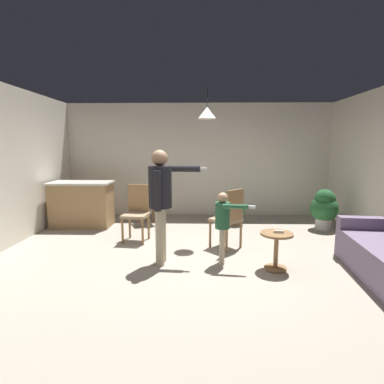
{
  "coord_description": "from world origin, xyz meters",
  "views": [
    {
      "loc": [
        0.02,
        -4.16,
        1.67
      ],
      "look_at": [
        -0.09,
        0.3,
        1.0
      ],
      "focal_mm": 28.12,
      "sensor_mm": 36.0,
      "label": 1
    }
  ],
  "objects_px": {
    "potted_plant_corner": "(324,207)",
    "potted_plant_by_wall": "(236,209)",
    "person_child": "(223,220)",
    "spare_remote_on_table": "(279,232)",
    "side_table_by_couch": "(276,247)",
    "dining_chair_by_counter": "(137,211)",
    "dining_chair_centre_back": "(150,199)",
    "kitchen_counter": "(82,204)",
    "person_adult": "(161,194)",
    "dining_chair_near_wall": "(229,216)"
  },
  "relations": [
    {
      "from": "person_child",
      "to": "spare_remote_on_table",
      "type": "height_order",
      "value": "person_child"
    },
    {
      "from": "potted_plant_corner",
      "to": "potted_plant_by_wall",
      "type": "relative_size",
      "value": 1.31
    },
    {
      "from": "person_child",
      "to": "dining_chair_centre_back",
      "type": "height_order",
      "value": "person_child"
    },
    {
      "from": "dining_chair_centre_back",
      "to": "spare_remote_on_table",
      "type": "bearing_deg",
      "value": -164.21
    },
    {
      "from": "potted_plant_by_wall",
      "to": "kitchen_counter",
      "type": "bearing_deg",
      "value": -176.03
    },
    {
      "from": "dining_chair_near_wall",
      "to": "spare_remote_on_table",
      "type": "height_order",
      "value": "dining_chair_near_wall"
    },
    {
      "from": "dining_chair_by_counter",
      "to": "dining_chair_centre_back",
      "type": "distance_m",
      "value": 1.2
    },
    {
      "from": "person_adult",
      "to": "potted_plant_by_wall",
      "type": "relative_size",
      "value": 2.58
    },
    {
      "from": "dining_chair_by_counter",
      "to": "dining_chair_near_wall",
      "type": "relative_size",
      "value": 1.0
    },
    {
      "from": "side_table_by_couch",
      "to": "potted_plant_by_wall",
      "type": "distance_m",
      "value": 2.43
    },
    {
      "from": "person_adult",
      "to": "kitchen_counter",
      "type": "bearing_deg",
      "value": -132.36
    },
    {
      "from": "side_table_by_couch",
      "to": "dining_chair_by_counter",
      "type": "height_order",
      "value": "dining_chair_by_counter"
    },
    {
      "from": "potted_plant_corner",
      "to": "spare_remote_on_table",
      "type": "distance_m",
      "value": 2.52
    },
    {
      "from": "potted_plant_corner",
      "to": "potted_plant_by_wall",
      "type": "bearing_deg",
      "value": 168.37
    },
    {
      "from": "person_child",
      "to": "side_table_by_couch",
      "type": "bearing_deg",
      "value": 79.96
    },
    {
      "from": "kitchen_counter",
      "to": "person_adult",
      "type": "bearing_deg",
      "value": -45.99
    },
    {
      "from": "person_child",
      "to": "dining_chair_by_counter",
      "type": "height_order",
      "value": "person_child"
    },
    {
      "from": "dining_chair_centre_back",
      "to": "kitchen_counter",
      "type": "bearing_deg",
      "value": 76.01
    },
    {
      "from": "kitchen_counter",
      "to": "person_adult",
      "type": "relative_size",
      "value": 0.77
    },
    {
      "from": "person_adult",
      "to": "dining_chair_centre_back",
      "type": "height_order",
      "value": "person_adult"
    },
    {
      "from": "side_table_by_couch",
      "to": "dining_chair_by_counter",
      "type": "xyz_separation_m",
      "value": [
        -2.17,
        1.26,
        0.22
      ]
    },
    {
      "from": "person_adult",
      "to": "dining_chair_near_wall",
      "type": "xyz_separation_m",
      "value": [
        1.03,
        0.66,
        -0.47
      ]
    },
    {
      "from": "dining_chair_by_counter",
      "to": "potted_plant_corner",
      "type": "xyz_separation_m",
      "value": [
        3.65,
        0.79,
        -0.09
      ]
    },
    {
      "from": "kitchen_counter",
      "to": "dining_chair_centre_back",
      "type": "height_order",
      "value": "dining_chair_centre_back"
    },
    {
      "from": "kitchen_counter",
      "to": "dining_chair_centre_back",
      "type": "distance_m",
      "value": 1.43
    },
    {
      "from": "dining_chair_by_counter",
      "to": "potted_plant_by_wall",
      "type": "distance_m",
      "value": 2.23
    },
    {
      "from": "potted_plant_by_wall",
      "to": "dining_chair_by_counter",
      "type": "bearing_deg",
      "value": -148.83
    },
    {
      "from": "spare_remote_on_table",
      "to": "dining_chair_by_counter",
      "type": "bearing_deg",
      "value": 149.94
    },
    {
      "from": "person_adult",
      "to": "dining_chair_centre_back",
      "type": "relative_size",
      "value": 1.63
    },
    {
      "from": "person_child",
      "to": "dining_chair_by_counter",
      "type": "xyz_separation_m",
      "value": [
        -1.46,
        1.06,
        -0.1
      ]
    },
    {
      "from": "dining_chair_near_wall",
      "to": "person_child",
      "type": "bearing_deg",
      "value": -147.63
    },
    {
      "from": "person_child",
      "to": "spare_remote_on_table",
      "type": "distance_m",
      "value": 0.77
    },
    {
      "from": "side_table_by_couch",
      "to": "potted_plant_corner",
      "type": "height_order",
      "value": "potted_plant_corner"
    },
    {
      "from": "side_table_by_couch",
      "to": "spare_remote_on_table",
      "type": "xyz_separation_m",
      "value": [
        0.02,
        -0.0,
        0.21
      ]
    },
    {
      "from": "side_table_by_couch",
      "to": "potted_plant_by_wall",
      "type": "bearing_deg",
      "value": 96.19
    },
    {
      "from": "side_table_by_couch",
      "to": "dining_chair_near_wall",
      "type": "xyz_separation_m",
      "value": [
        -0.56,
        0.84,
        0.22
      ]
    },
    {
      "from": "dining_chair_near_wall",
      "to": "person_adult",
      "type": "bearing_deg",
      "value": 168.18
    },
    {
      "from": "kitchen_counter",
      "to": "person_child",
      "type": "relative_size",
      "value": 1.21
    },
    {
      "from": "side_table_by_couch",
      "to": "dining_chair_centre_back",
      "type": "relative_size",
      "value": 0.52
    },
    {
      "from": "person_adult",
      "to": "dining_chair_by_counter",
      "type": "xyz_separation_m",
      "value": [
        -0.58,
        1.08,
        -0.47
      ]
    },
    {
      "from": "side_table_by_couch",
      "to": "dining_chair_centre_back",
      "type": "bearing_deg",
      "value": 130.64
    },
    {
      "from": "side_table_by_couch",
      "to": "person_adult",
      "type": "xyz_separation_m",
      "value": [
        -1.59,
        0.19,
        0.69
      ]
    },
    {
      "from": "dining_chair_centre_back",
      "to": "person_child",
      "type": "bearing_deg",
      "value": -173.29
    },
    {
      "from": "person_child",
      "to": "potted_plant_by_wall",
      "type": "bearing_deg",
      "value": 174.46
    },
    {
      "from": "potted_plant_corner",
      "to": "potted_plant_by_wall",
      "type": "distance_m",
      "value": 1.78
    },
    {
      "from": "kitchen_counter",
      "to": "dining_chair_by_counter",
      "type": "distance_m",
      "value": 1.64
    },
    {
      "from": "person_child",
      "to": "dining_chair_near_wall",
      "type": "bearing_deg",
      "value": 172.66
    },
    {
      "from": "potted_plant_corner",
      "to": "spare_remote_on_table",
      "type": "xyz_separation_m",
      "value": [
        -1.46,
        -2.06,
        0.08
      ]
    },
    {
      "from": "side_table_by_couch",
      "to": "person_child",
      "type": "bearing_deg",
      "value": 164.04
    },
    {
      "from": "kitchen_counter",
      "to": "side_table_by_couch",
      "type": "height_order",
      "value": "kitchen_counter"
    }
  ]
}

